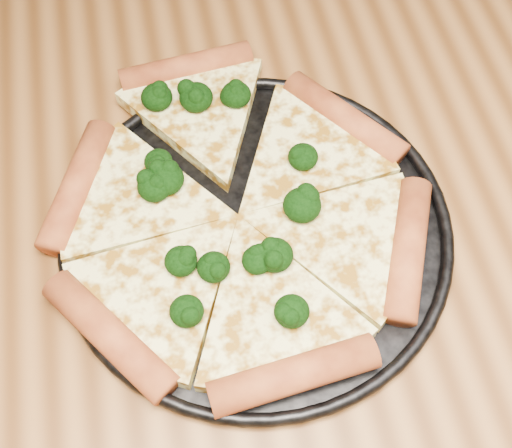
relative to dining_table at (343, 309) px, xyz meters
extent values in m
plane|color=brown|center=(0.00, 0.00, -0.66)|extent=(4.00, 4.00, 0.00)
cube|color=#915B2C|center=(0.00, 0.00, 0.07)|extent=(1.20, 0.90, 0.04)
cylinder|color=black|center=(-0.08, 0.05, 0.09)|extent=(0.33, 0.33, 0.01)
torus|color=black|center=(-0.08, 0.05, 0.10)|extent=(0.34, 0.34, 0.01)
cylinder|color=#C36030|center=(0.03, 0.15, 0.11)|extent=(0.10, 0.12, 0.03)
cylinder|color=#C36030|center=(-0.11, 0.24, 0.11)|extent=(0.14, 0.04, 0.03)
cylinder|color=#C36030|center=(-0.23, 0.12, 0.11)|extent=(0.08, 0.13, 0.03)
cylinder|color=#C36030|center=(-0.21, -0.03, 0.11)|extent=(0.10, 0.12, 0.03)
cylinder|color=#C36030|center=(-0.08, -0.09, 0.11)|extent=(0.14, 0.04, 0.03)
cylinder|color=#C36030|center=(0.04, 0.00, 0.11)|extent=(0.08, 0.13, 0.03)
ellipsoid|color=black|center=(-0.07, 0.01, 0.12)|extent=(0.03, 0.03, 0.02)
ellipsoid|color=black|center=(-0.12, 0.01, 0.12)|extent=(0.03, 0.03, 0.02)
ellipsoid|color=black|center=(-0.11, 0.19, 0.12)|extent=(0.03, 0.03, 0.02)
ellipsoid|color=black|center=(-0.14, 0.20, 0.12)|extent=(0.03, 0.03, 0.02)
ellipsoid|color=black|center=(-0.07, -0.04, 0.12)|extent=(0.03, 0.03, 0.02)
ellipsoid|color=black|center=(-0.08, 0.01, 0.12)|extent=(0.03, 0.03, 0.02)
ellipsoid|color=black|center=(-0.07, 0.19, 0.12)|extent=(0.03, 0.03, 0.02)
ellipsoid|color=black|center=(-0.02, 0.10, 0.12)|extent=(0.03, 0.03, 0.02)
ellipsoid|color=black|center=(-0.16, 0.10, 0.12)|extent=(0.03, 0.03, 0.02)
ellipsoid|color=black|center=(-0.15, 0.10, 0.12)|extent=(0.03, 0.03, 0.02)
ellipsoid|color=black|center=(-0.15, 0.12, 0.12)|extent=(0.03, 0.03, 0.02)
ellipsoid|color=black|center=(-0.04, 0.05, 0.12)|extent=(0.03, 0.03, 0.02)
ellipsoid|color=black|center=(-0.07, 0.19, 0.12)|extent=(0.02, 0.02, 0.02)
ellipsoid|color=black|center=(-0.07, 0.01, 0.12)|extent=(0.02, 0.02, 0.02)
ellipsoid|color=black|center=(-0.15, -0.02, 0.12)|extent=(0.03, 0.03, 0.02)
ellipsoid|color=black|center=(-0.15, 0.02, 0.12)|extent=(0.03, 0.03, 0.02)
camera|label=1|loc=(-0.13, -0.23, 0.60)|focal=46.47mm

